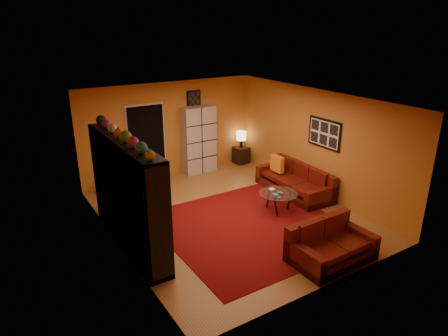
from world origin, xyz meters
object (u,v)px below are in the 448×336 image
table_lamp (241,136)px  bowl_chair (123,181)px  tv (131,197)px  storage_cabinet (199,140)px  entertainment_unit (127,194)px  loveseat (328,244)px  side_table (241,155)px  coffee_table (278,195)px  sofa (296,181)px

table_lamp → bowl_chair: bearing=-175.7°
tv → storage_cabinet: 4.15m
tv → bowl_chair: size_ratio=1.31×
entertainment_unit → table_lamp: entertainment_unit is taller
storage_cabinet → table_lamp: 1.44m
loveseat → side_table: 5.41m
tv → entertainment_unit: bearing=35.9°
coffee_table → side_table: side_table is taller
storage_cabinet → entertainment_unit: bearing=-138.2°
entertainment_unit → bowl_chair: entertainment_unit is taller
storage_cabinet → bowl_chair: size_ratio=2.52×
coffee_table → storage_cabinet: 3.29m
entertainment_unit → tv: bearing=-54.1°
coffee_table → table_lamp: size_ratio=1.81×
tv → bowl_chair: (0.63, 2.53, -0.68)m
storage_cabinet → side_table: bearing=-2.7°
loveseat → storage_cabinet: 5.26m
storage_cabinet → bowl_chair: 2.47m
bowl_chair → sofa: bearing=-31.5°
sofa → storage_cabinet: storage_cabinet is taller
tv → sofa: (4.36, 0.24, -0.72)m
coffee_table → tv: bearing=173.7°
side_table → entertainment_unit: bearing=-148.5°
entertainment_unit → coffee_table: 3.40m
loveseat → storage_cabinet: (0.18, 5.22, 0.66)m
table_lamp → tv: bearing=-147.5°
table_lamp → side_table: bearing=0.0°
table_lamp → sofa: bearing=-91.5°
entertainment_unit → sofa: 4.48m
entertainment_unit → sofa: size_ratio=1.37×
tv → side_table: size_ratio=1.97×
entertainment_unit → coffee_table: (3.31, -0.43, -0.65)m
sofa → bowl_chair: (-3.73, 2.29, 0.04)m
table_lamp → loveseat: bearing=-107.4°
coffee_table → bowl_chair: size_ratio=1.18×
coffee_table → sofa: bearing=28.7°
tv → sofa: 4.43m
bowl_chair → loveseat: bearing=-65.8°
coffee_table → table_lamp: 3.42m
tv → side_table: 5.31m
loveseat → coffee_table: loveseat is taller
sofa → table_lamp: 2.64m
sofa → side_table: (0.07, 2.58, -0.04)m
storage_cabinet → loveseat: bearing=-92.7°
coffee_table → bowl_chair: bowl_chair is taller
entertainment_unit → bowl_chair: bearing=74.6°
table_lamp → storage_cabinet: bearing=178.0°
sofa → loveseat: same height
entertainment_unit → bowl_chair: (0.68, 2.46, -0.72)m
tv → table_lamp: (4.43, 2.82, -0.16)m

